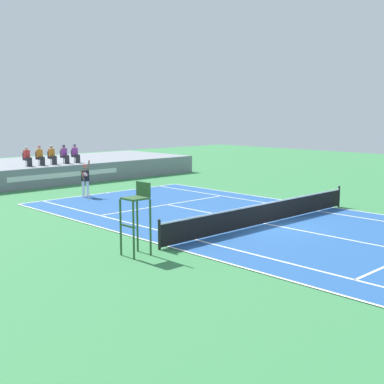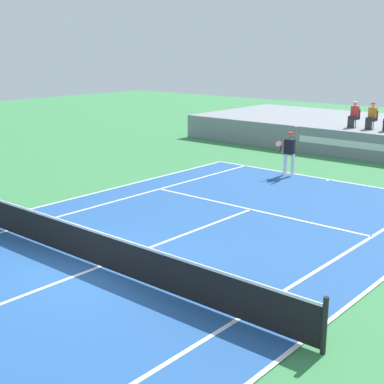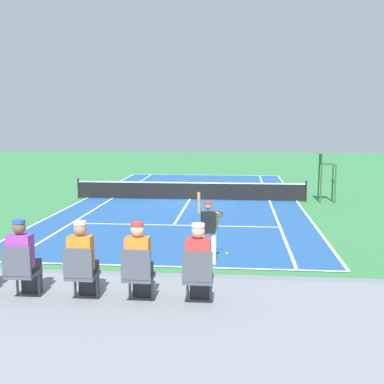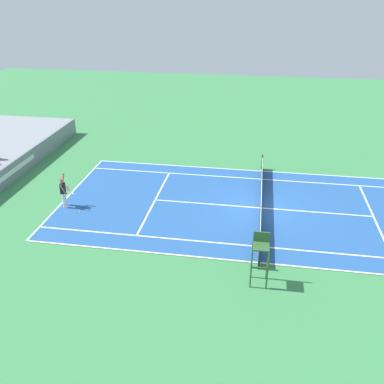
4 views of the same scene
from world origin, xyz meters
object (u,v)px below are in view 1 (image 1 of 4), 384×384
(spectator_seated_1, at_px, (40,156))
(tennis_player, at_px, (85,180))
(spectator_seated_0, at_px, (27,157))
(spectator_seated_4, at_px, (76,154))
(spectator_seated_2, at_px, (52,155))
(spectator_seated_3, at_px, (65,154))
(tennis_ball, at_px, (89,200))
(umpire_chair, at_px, (137,209))

(spectator_seated_1, xyz_separation_m, tennis_player, (-0.66, -6.45, -0.91))
(spectator_seated_0, distance_m, spectator_seated_4, 3.55)
(spectator_seated_2, height_order, tennis_player, spectator_seated_2)
(spectator_seated_4, bearing_deg, spectator_seated_0, 180.00)
(spectator_seated_3, bearing_deg, spectator_seated_4, 0.00)
(tennis_player, distance_m, tennis_ball, 1.55)
(spectator_seated_3, distance_m, tennis_ball, 8.34)
(tennis_player, xyz_separation_m, umpire_chair, (-5.24, -11.49, 0.56))
(tennis_ball, height_order, umpire_chair, umpire_chair)
(spectator_seated_4, height_order, tennis_player, spectator_seated_4)
(tennis_ball, bearing_deg, spectator_seated_1, 81.23)
(spectator_seated_4, xyz_separation_m, tennis_ball, (-3.82, -7.56, -1.87))
(spectator_seated_3, height_order, umpire_chair, spectator_seated_3)
(spectator_seated_0, bearing_deg, spectator_seated_4, 0.00)
(spectator_seated_1, bearing_deg, tennis_ball, -98.77)
(spectator_seated_2, distance_m, umpire_chair, 19.18)
(spectator_seated_2, xyz_separation_m, spectator_seated_4, (1.78, 0.00, 0.00))
(spectator_seated_1, bearing_deg, tennis_player, -95.86)
(tennis_player, bearing_deg, spectator_seated_3, 69.03)
(spectator_seated_1, height_order, spectator_seated_3, same)
(spectator_seated_2, bearing_deg, spectator_seated_0, 180.00)
(spectator_seated_4, distance_m, umpire_chair, 19.88)
(spectator_seated_2, xyz_separation_m, umpire_chair, (-6.77, -17.94, -0.35))
(spectator_seated_3, relative_size, spectator_seated_4, 1.00)
(spectator_seated_4, relative_size, tennis_player, 0.61)
(umpire_chair, bearing_deg, spectator_seated_3, 66.73)
(umpire_chair, bearing_deg, spectator_seated_4, 64.50)
(spectator_seated_1, bearing_deg, spectator_seated_4, 0.00)
(umpire_chair, bearing_deg, spectator_seated_2, 69.32)
(spectator_seated_0, xyz_separation_m, spectator_seated_3, (2.71, 0.00, 0.00))
(tennis_ball, relative_size, umpire_chair, 0.03)
(spectator_seated_2, relative_size, spectator_seated_4, 1.00)
(spectator_seated_3, xyz_separation_m, spectator_seated_4, (0.84, 0.00, 0.00))
(spectator_seated_2, xyz_separation_m, spectator_seated_3, (0.94, 0.00, 0.00))
(spectator_seated_4, bearing_deg, spectator_seated_2, 180.00)
(spectator_seated_3, distance_m, spectator_seated_4, 0.84)
(spectator_seated_1, xyz_separation_m, spectator_seated_4, (2.65, 0.00, 0.00))
(tennis_player, bearing_deg, spectator_seated_2, 76.65)
(spectator_seated_2, bearing_deg, umpire_chair, -110.68)
(spectator_seated_3, bearing_deg, spectator_seated_1, 180.00)
(tennis_ball, bearing_deg, spectator_seated_3, 68.50)
(spectator_seated_2, distance_m, tennis_player, 6.69)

